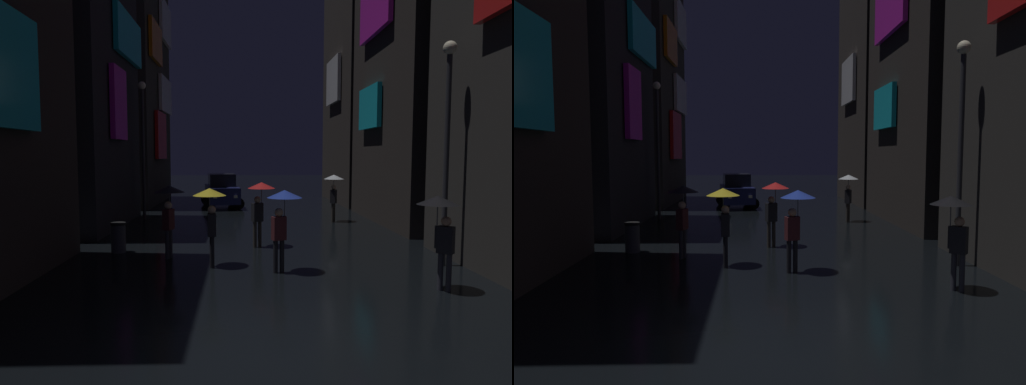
% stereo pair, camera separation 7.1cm
% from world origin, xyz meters
% --- Properties ---
extents(ground_plane, '(120.00, 120.00, 0.00)m').
position_xyz_m(ground_plane, '(0.00, 0.00, 0.00)').
color(ground_plane, black).
extents(building_left_mid, '(4.25, 7.04, 12.07)m').
position_xyz_m(building_left_mid, '(-7.48, 12.52, 6.04)').
color(building_left_mid, '#232328').
rests_on(building_left_mid, ground).
extents(building_left_far, '(4.25, 8.27, 14.89)m').
position_xyz_m(building_left_far, '(-7.47, 22.14, 7.45)').
color(building_left_far, '#33302D').
rests_on(building_left_far, ground).
extents(building_right_far, '(4.25, 8.19, 23.07)m').
position_xyz_m(building_right_far, '(7.49, 22.10, 11.53)').
color(building_right_far, '#2D2826').
rests_on(building_right_far, ground).
extents(pedestrian_far_right_black, '(0.90, 0.90, 2.12)m').
position_xyz_m(pedestrian_far_right_black, '(-2.60, 6.48, 1.67)').
color(pedestrian_far_right_black, '#2D2D38').
rests_on(pedestrian_far_right_black, ground).
extents(pedestrian_foreground_right_yellow, '(0.90, 0.90, 2.12)m').
position_xyz_m(pedestrian_foreground_right_yellow, '(-1.33, 5.38, 1.67)').
color(pedestrian_foreground_right_yellow, black).
rests_on(pedestrian_foreground_right_yellow, ground).
extents(pedestrian_midstreet_centre_black, '(0.90, 0.90, 2.12)m').
position_xyz_m(pedestrian_midstreet_centre_black, '(3.87, 2.98, 1.67)').
color(pedestrian_midstreet_centre_black, '#2D2D38').
rests_on(pedestrian_midstreet_centre_black, ground).
extents(pedestrian_foreground_left_blue, '(0.90, 0.90, 2.12)m').
position_xyz_m(pedestrian_foreground_left_blue, '(0.56, 4.70, 1.67)').
color(pedestrian_foreground_left_blue, black).
rests_on(pedestrian_foreground_left_blue, ground).
extents(pedestrian_near_crossing_red, '(0.90, 0.90, 2.12)m').
position_xyz_m(pedestrian_near_crossing_red, '(0.13, 7.97, 1.67)').
color(pedestrian_near_crossing_red, '#38332D').
rests_on(pedestrian_near_crossing_red, ground).
extents(pedestrian_midstreet_left_clear, '(0.90, 0.90, 2.12)m').
position_xyz_m(pedestrian_midstreet_left_clear, '(3.69, 13.44, 1.67)').
color(pedestrian_midstreet_left_clear, '#38332D').
rests_on(pedestrian_midstreet_left_clear, ground).
extents(car_distant, '(2.62, 4.31, 1.92)m').
position_xyz_m(car_distant, '(-1.57, 19.43, 0.93)').
color(car_distant, navy).
rests_on(car_distant, ground).
extents(streetlamp_right_near, '(0.36, 0.36, 6.00)m').
position_xyz_m(streetlamp_right_near, '(5.00, 5.22, 3.71)').
color(streetlamp_right_near, '#2D2D33').
rests_on(streetlamp_right_near, ground).
extents(streetlamp_left_far, '(0.36, 0.36, 6.36)m').
position_xyz_m(streetlamp_left_far, '(-5.00, 14.55, 3.90)').
color(streetlamp_left_far, '#2D2D33').
rests_on(streetlamp_left_far, ground).
extents(trash_bin, '(0.46, 0.46, 0.93)m').
position_xyz_m(trash_bin, '(-4.30, 7.26, 0.47)').
color(trash_bin, '#3F3F47').
rests_on(trash_bin, ground).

